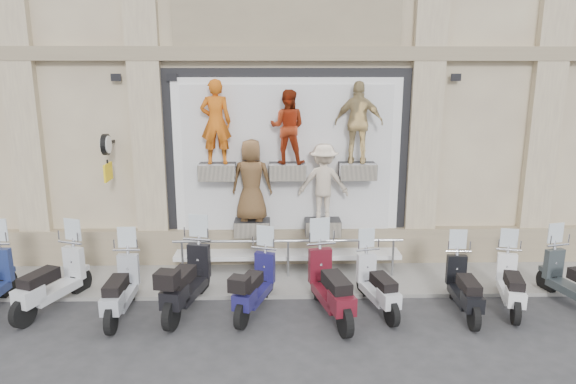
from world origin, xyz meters
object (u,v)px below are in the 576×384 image
(clock_sign_bracket, at_px, (107,151))
(scooter_i, at_px, (512,274))
(guard_rail, at_px, (288,260))
(scooter_f, at_px, (331,273))
(scooter_d, at_px, (187,268))
(scooter_j, at_px, (576,270))
(scooter_g, at_px, (378,274))
(scooter_b, at_px, (51,270))
(scooter_e, at_px, (255,274))
(scooter_h, at_px, (465,277))
(scooter_c, at_px, (120,277))

(clock_sign_bracket, bearing_deg, scooter_i, -13.63)
(guard_rail, xyz_separation_m, clock_sign_bracket, (-3.90, 0.47, 2.34))
(scooter_f, xyz_separation_m, scooter_i, (3.49, 0.25, -0.14))
(scooter_d, height_order, scooter_j, scooter_d)
(scooter_g, bearing_deg, clock_sign_bracket, 147.44)
(guard_rail, height_order, scooter_g, scooter_g)
(scooter_b, bearing_deg, scooter_f, 15.94)
(scooter_d, bearing_deg, scooter_b, -169.68)
(scooter_e, xyz_separation_m, scooter_h, (3.93, -0.15, -0.03))
(guard_rail, height_order, scooter_h, scooter_h)
(scooter_f, bearing_deg, scooter_d, 160.33)
(clock_sign_bracket, bearing_deg, scooter_j, -11.65)
(scooter_i, height_order, scooter_j, scooter_j)
(scooter_d, bearing_deg, scooter_f, 5.92)
(scooter_g, bearing_deg, scooter_e, 167.35)
(scooter_c, bearing_deg, scooter_g, 0.69)
(scooter_e, bearing_deg, scooter_b, -164.50)
(scooter_g, height_order, scooter_j, scooter_j)
(scooter_i, relative_size, scooter_j, 0.94)
(scooter_f, distance_m, scooter_h, 2.53)
(scooter_c, relative_size, scooter_d, 0.90)
(scooter_b, distance_m, scooter_f, 5.30)
(scooter_f, bearing_deg, guard_rail, 99.94)
(scooter_d, bearing_deg, scooter_i, 11.92)
(scooter_e, relative_size, scooter_h, 1.04)
(scooter_e, distance_m, scooter_j, 6.16)
(scooter_g, bearing_deg, scooter_i, -13.04)
(scooter_d, relative_size, scooter_g, 1.18)
(scooter_f, bearing_deg, scooter_b, 162.48)
(clock_sign_bracket, height_order, scooter_c, clock_sign_bracket)
(scooter_e, distance_m, scooter_g, 2.33)
(scooter_b, xyz_separation_m, scooter_j, (10.04, -0.13, -0.06))
(scooter_b, distance_m, scooter_j, 10.04)
(scooter_b, xyz_separation_m, scooter_c, (1.38, -0.28, -0.05))
(scooter_b, relative_size, scooter_i, 1.14)
(scooter_b, distance_m, scooter_g, 6.20)
(guard_rail, bearing_deg, scooter_d, -143.59)
(scooter_e, distance_m, scooter_h, 3.94)
(scooter_g, relative_size, scooter_h, 0.99)
(scooter_j, bearing_deg, scooter_d, 165.95)
(clock_sign_bracket, bearing_deg, scooter_b, -109.42)
(scooter_e, relative_size, scooter_i, 1.06)
(clock_sign_bracket, xyz_separation_m, scooter_j, (9.40, -1.94, -2.04))
(scooter_b, bearing_deg, clock_sign_bracket, 90.98)
(scooter_b, height_order, scooter_j, scooter_b)
(clock_sign_bracket, height_order, scooter_e, clock_sign_bracket)
(clock_sign_bracket, height_order, scooter_g, clock_sign_bracket)
(scooter_c, height_order, scooter_f, scooter_f)
(guard_rail, relative_size, scooter_b, 2.51)
(scooter_h, height_order, scooter_j, scooter_j)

